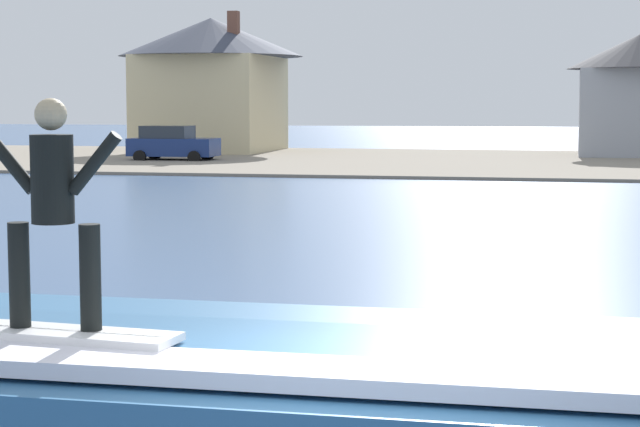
# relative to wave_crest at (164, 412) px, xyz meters

# --- Properties ---
(wave_crest) EXTENTS (9.90, 3.68, 1.38)m
(wave_crest) POSITION_rel_wave_crest_xyz_m (0.00, 0.00, 0.00)
(wave_crest) COLOR teal
(wave_crest) RESTS_ON ground_plane
(surfboard) EXTENTS (1.82, 0.63, 0.06)m
(surfboard) POSITION_rel_wave_crest_xyz_m (-0.52, -0.70, 0.76)
(surfboard) COLOR white
(surfboard) RESTS_ON wave_crest
(surfer) EXTENTS (1.11, 0.32, 1.73)m
(surfer) POSITION_rel_wave_crest_xyz_m (-0.61, -0.66, 1.76)
(surfer) COLOR black
(surfer) RESTS_ON surfboard
(shoreline_bank) EXTENTS (120.00, 25.04, 0.13)m
(shoreline_bank) POSITION_rel_wave_crest_xyz_m (1.87, 49.01, -0.59)
(shoreline_bank) COLOR gray
(shoreline_bank) RESTS_ON ground_plane
(car_near_shore) EXTENTS (4.42, 2.32, 1.86)m
(car_near_shore) POSITION_rel_wave_crest_xyz_m (-16.65, 46.42, 0.30)
(car_near_shore) COLOR navy
(car_near_shore) RESTS_ON ground_plane
(house_with_chimney) EXTENTS (10.92, 10.92, 8.26)m
(house_with_chimney) POSITION_rel_wave_crest_xyz_m (-17.75, 56.41, 3.91)
(house_with_chimney) COLOR beige
(house_with_chimney) RESTS_ON ground_plane
(house_small_cottage) EXTENTS (7.83, 7.83, 6.73)m
(house_small_cottage) POSITION_rel_wave_crest_xyz_m (6.77, 55.99, 3.09)
(house_small_cottage) COLOR #9EA3AD
(house_small_cottage) RESTS_ON ground_plane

